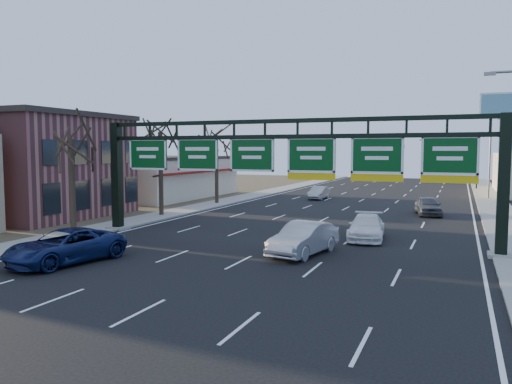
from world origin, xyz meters
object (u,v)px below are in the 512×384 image
at_px(car_white_wagon, 366,227).
at_px(car_blue_suv, 65,246).
at_px(sign_gantry, 284,163).
at_px(car_silver_sedan, 304,239).

bearing_deg(car_white_wagon, car_blue_suv, -142.03).
xyz_separation_m(sign_gantry, car_blue_suv, (-7.79, -9.21, -3.83)).
height_order(sign_gantry, car_blue_suv, sign_gantry).
distance_m(sign_gantry, car_white_wagon, 6.46).
relative_size(sign_gantry, car_white_wagon, 4.89).
height_order(car_silver_sedan, car_white_wagon, car_silver_sedan).
bearing_deg(sign_gantry, car_silver_sedan, -54.61).
bearing_deg(car_silver_sedan, car_white_wagon, 79.54).
bearing_deg(car_white_wagon, sign_gantry, -154.91).
xyz_separation_m(sign_gantry, car_silver_sedan, (2.19, -3.08, -3.80)).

